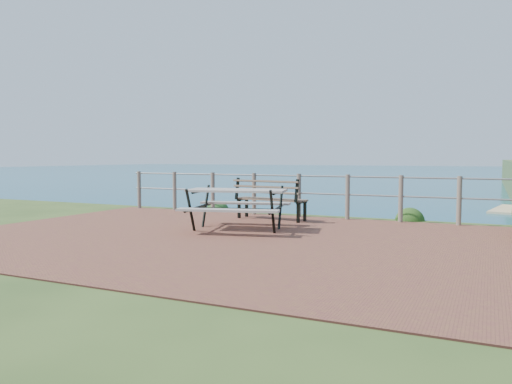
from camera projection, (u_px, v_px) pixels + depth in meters
ground at (231, 239)px, 8.56m from camera, size 10.00×7.00×0.12m
ocean at (479, 161)px, 189.12m from camera, size 1200.00×1200.00×0.00m
safety_railing at (299, 193)px, 11.55m from camera, size 9.40×0.10×1.00m
picnic_table at (237, 205)px, 9.44m from camera, size 1.96×1.56×0.77m
park_bench at (271, 193)px, 11.00m from camera, size 1.68×0.62×0.92m
shrub_lip_west at (209, 211)px, 13.06m from camera, size 0.66×0.66×0.35m
shrub_lip_east at (405, 219)px, 11.25m from camera, size 0.70×0.70×0.41m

